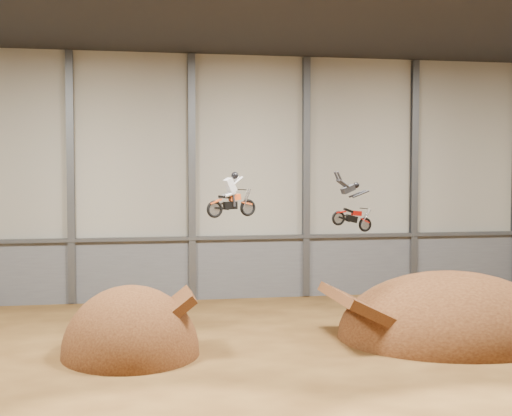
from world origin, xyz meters
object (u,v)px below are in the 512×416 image
Objects in this scene: landing_ramp at (450,337)px; fmx_rider_b at (351,202)px; fmx_rider_a at (232,193)px; takeoff_ramp at (131,354)px.

landing_ramp is 7.78m from fmx_rider_b.
fmx_rider_b is at bearing -173.14° from landing_ramp.
fmx_rider_a is at bearing 144.62° from fmx_rider_b.
landing_ramp is at bearing -5.29° from fmx_rider_b.
fmx_rider_a is 5.19m from fmx_rider_b.
fmx_rider_b is at bearing -0.81° from takeoff_ramp.
landing_ramp is at bearing -27.54° from fmx_rider_a.
takeoff_ramp is 10.97m from fmx_rider_b.
takeoff_ramp is 8.02m from fmx_rider_a.
landing_ramp is (14.00, 0.46, 0.00)m from takeoff_ramp.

